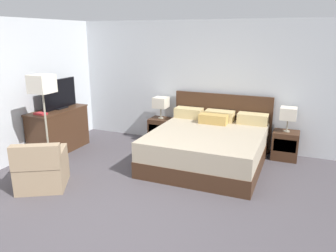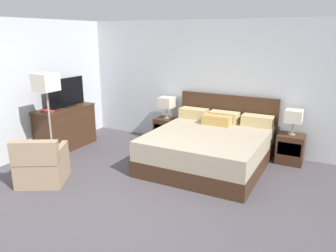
# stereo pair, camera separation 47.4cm
# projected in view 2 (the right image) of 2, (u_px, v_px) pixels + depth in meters

# --- Properties ---
(ground_plane) EXTENTS (9.82, 9.82, 0.00)m
(ground_plane) POSITION_uv_depth(u_px,v_px,m) (105.00, 215.00, 4.24)
(ground_plane) COLOR #4C474C
(wall_back) EXTENTS (6.51, 0.06, 2.54)m
(wall_back) POSITION_uv_depth(u_px,v_px,m) (203.00, 84.00, 6.71)
(wall_back) COLOR silver
(wall_back) RESTS_ON ground
(wall_left) EXTENTS (0.06, 5.07, 2.54)m
(wall_left) POSITION_uv_depth(u_px,v_px,m) (33.00, 88.00, 6.24)
(wall_left) COLOR silver
(wall_left) RESTS_ON ground
(bed) EXTENTS (1.98, 2.11, 1.11)m
(bed) POSITION_uv_depth(u_px,v_px,m) (209.00, 147.00, 5.80)
(bed) COLOR #422819
(bed) RESTS_ON ground
(nightstand_left) EXTENTS (0.46, 0.40, 0.53)m
(nightstand_left) POSITION_uv_depth(u_px,v_px,m) (167.00, 130.00, 7.05)
(nightstand_left) COLOR #422819
(nightstand_left) RESTS_ON ground
(nightstand_right) EXTENTS (0.46, 0.40, 0.53)m
(nightstand_right) POSITION_uv_depth(u_px,v_px,m) (290.00, 149.00, 5.91)
(nightstand_right) COLOR #422819
(nightstand_right) RESTS_ON ground
(table_lamp_left) EXTENTS (0.29, 0.29, 0.46)m
(table_lamp_left) POSITION_uv_depth(u_px,v_px,m) (167.00, 103.00, 6.88)
(table_lamp_left) COLOR gray
(table_lamp_left) RESTS_ON nightstand_left
(table_lamp_right) EXTENTS (0.29, 0.29, 0.46)m
(table_lamp_right) POSITION_uv_depth(u_px,v_px,m) (294.00, 116.00, 5.74)
(table_lamp_right) COLOR gray
(table_lamp_right) RESTS_ON nightstand_right
(dresser) EXTENTS (0.55, 1.25, 0.84)m
(dresser) POSITION_uv_depth(u_px,v_px,m) (66.00, 127.00, 6.68)
(dresser) COLOR #422819
(dresser) RESTS_ON ground
(tv) EXTENTS (0.18, 0.93, 0.58)m
(tv) POSITION_uv_depth(u_px,v_px,m) (67.00, 93.00, 6.57)
(tv) COLOR black
(tv) RESTS_ON dresser
(book_red_cover) EXTENTS (0.23, 0.16, 0.03)m
(book_red_cover) POSITION_uv_depth(u_px,v_px,m) (47.00, 111.00, 6.19)
(book_red_cover) COLOR #B7282D
(book_red_cover) RESTS_ON dresser
(armchair_by_window) EXTENTS (0.94, 0.94, 0.76)m
(armchair_by_window) POSITION_uv_depth(u_px,v_px,m) (42.00, 166.00, 5.10)
(armchair_by_window) COLOR #9E8466
(armchair_by_window) RESTS_ON ground
(floor_lamp) EXTENTS (0.34, 0.34, 1.64)m
(floor_lamp) POSITION_uv_depth(u_px,v_px,m) (46.00, 88.00, 5.48)
(floor_lamp) COLOR gray
(floor_lamp) RESTS_ON ground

